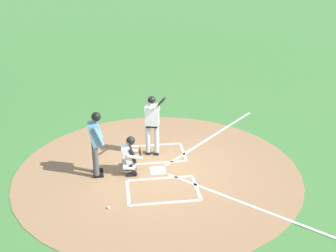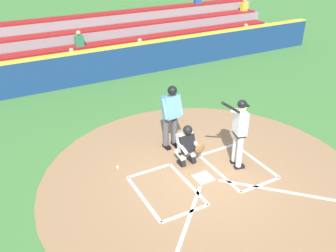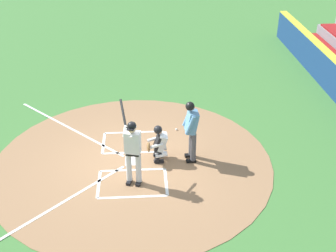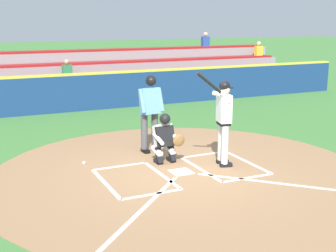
{
  "view_description": "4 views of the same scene",
  "coord_description": "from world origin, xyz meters",
  "views": [
    {
      "loc": [
        10.59,
        -1.14,
        5.99
      ],
      "look_at": [
        -0.28,
        0.33,
        1.24
      ],
      "focal_mm": 45.9,
      "sensor_mm": 36.0,
      "label": 1
    },
    {
      "loc": [
        4.29,
        6.08,
        5.47
      ],
      "look_at": [
        0.59,
        -0.75,
        1.26
      ],
      "focal_mm": 39.38,
      "sensor_mm": 36.0,
      "label": 2
    },
    {
      "loc": [
        -10.73,
        -0.33,
        7.21
      ],
      "look_at": [
        0.55,
        -1.06,
        0.83
      ],
      "focal_mm": 47.6,
      "sensor_mm": 36.0,
      "label": 3
    },
    {
      "loc": [
        4.07,
        8.1,
        3.13
      ],
      "look_at": [
        0.2,
        -0.22,
        0.98
      ],
      "focal_mm": 48.68,
      "sensor_mm": 36.0,
      "label": 4
    }
  ],
  "objects": [
    {
      "name": "baseball",
      "position": [
        1.71,
        -1.4,
        0.04
      ],
      "size": [
        0.07,
        0.07,
        0.07
      ],
      "primitive_type": "sphere",
      "color": "white",
      "rests_on": "ground"
    },
    {
      "name": "batter",
      "position": [
        -1.02,
        -0.04,
        1.1
      ],
      "size": [
        1.05,
        0.54,
        2.13
      ],
      "color": "silver",
      "rests_on": "ground"
    },
    {
      "name": "plate_umpire",
      "position": [
        -0.01,
        -1.68,
        1.08
      ],
      "size": [
        0.6,
        0.43,
        1.86
      ],
      "color": "#4C4C51",
      "rests_on": "ground"
    },
    {
      "name": "dirt_circle",
      "position": [
        0.0,
        0.0,
        0.01
      ],
      "size": [
        8.0,
        8.0,
        0.01
      ],
      "primitive_type": "cylinder",
      "color": "#99704C",
      "rests_on": "ground"
    },
    {
      "name": "backstop_wall",
      "position": [
        0.0,
        -7.5,
        0.65
      ],
      "size": [
        22.0,
        0.36,
        1.31
      ],
      "color": "navy",
      "rests_on": "ground"
    },
    {
      "name": "home_plate_and_chalk",
      "position": [
        0.0,
        0.88,
        0.01
      ],
      "size": [
        7.93,
        4.91,
        0.01
      ],
      "color": "white",
      "rests_on": "dirt_circle"
    },
    {
      "name": "bleacher_stand",
      "position": [
        -0.01,
        -10.2,
        0.7
      ],
      "size": [
        20.0,
        3.4,
        2.55
      ],
      "color": "gray",
      "rests_on": "ground"
    },
    {
      "name": "catcher",
      "position": [
        0.02,
        -0.76,
        0.59
      ],
      "size": [
        0.59,
        0.6,
        1.13
      ],
      "color": "black",
      "rests_on": "ground"
    },
    {
      "name": "ground_plane",
      "position": [
        0.0,
        0.0,
        0.0
      ],
      "size": [
        120.0,
        120.0,
        0.0
      ],
      "primitive_type": "plane",
      "color": "#427A38"
    }
  ]
}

